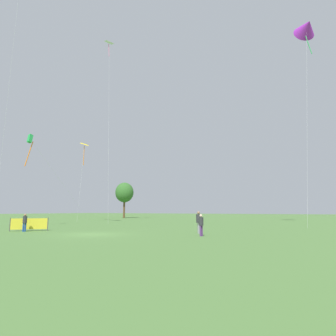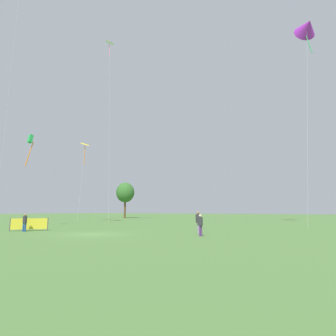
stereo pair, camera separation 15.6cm
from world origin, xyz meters
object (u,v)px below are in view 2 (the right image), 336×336
at_px(park_tree_0, 125,193).
at_px(event_banner, 29,224).
at_px(person_standing_2, 198,221).
at_px(kite_flying_0, 110,45).
at_px(kite_flying_4, 85,146).
at_px(person_standing_0, 25,221).
at_px(person_standing_1, 200,223).
at_px(kite_flying_3, 307,27).
at_px(kite_flying_2, 31,142).

bearing_deg(park_tree_0, event_banner, -63.04).
bearing_deg(person_standing_2, kite_flying_0, 19.67).
xyz_separation_m(kite_flying_4, event_banner, (13.80, -19.40, -12.91)).
bearing_deg(person_standing_2, person_standing_0, 74.63).
bearing_deg(person_standing_0, kite_flying_4, 67.22).
bearing_deg(person_standing_1, kite_flying_0, -111.34).
distance_m(kite_flying_0, kite_flying_4, 20.62).
bearing_deg(kite_flying_3, person_standing_1, -109.58).
bearing_deg(kite_flying_2, kite_flying_4, 113.40).
bearing_deg(park_tree_0, kite_flying_2, -69.96).
bearing_deg(event_banner, kite_flying_0, 116.10).
bearing_deg(kite_flying_2, person_standing_2, 1.69).
distance_m(kite_flying_2, park_tree_0, 37.72).
relative_size(kite_flying_3, park_tree_0, 3.28).
distance_m(person_standing_0, kite_flying_3, 43.27).
height_order(person_standing_1, person_standing_2, person_standing_2).
height_order(park_tree_0, event_banner, park_tree_0).
xyz_separation_m(kite_flying_3, park_tree_0, (-43.62, 15.15, -21.15)).
xyz_separation_m(person_standing_2, kite_flying_0, (-25.26, 16.49, 32.76)).
bearing_deg(person_standing_0, person_standing_1, -44.72).
height_order(kite_flying_4, park_tree_0, kite_flying_4).
bearing_deg(kite_flying_2, kite_flying_3, 33.16).
xyz_separation_m(kite_flying_0, kite_flying_3, (34.00, 2.96, -6.31)).
xyz_separation_m(person_standing_0, kite_flying_4, (-14.21, 20.14, 12.64)).
relative_size(kite_flying_4, event_banner, 5.91).
relative_size(person_standing_0, event_banner, 0.65).
relative_size(person_standing_2, kite_flying_4, 0.13).
relative_size(person_standing_1, kite_flying_0, 0.05).
height_order(person_standing_1, event_banner, person_standing_1).
height_order(person_standing_2, kite_flying_3, kite_flying_3).
distance_m(person_standing_2, kite_flying_4, 34.32).
relative_size(kite_flying_2, kite_flying_4, 0.85).
xyz_separation_m(kite_flying_2, kite_flying_3, (30.76, 20.10, 17.19)).
height_order(kite_flying_4, event_banner, kite_flying_4).
xyz_separation_m(kite_flying_0, kite_flying_4, (-3.27, -2.08, -20.25)).
relative_size(person_standing_0, person_standing_2, 0.88).
distance_m(person_standing_2, kite_flying_0, 44.53).
distance_m(person_standing_0, kite_flying_0, 41.17).
distance_m(kite_flying_3, event_banner, 43.24).
bearing_deg(kite_flying_4, person_standing_2, -26.79).
xyz_separation_m(person_standing_2, kite_flying_4, (-28.53, 14.41, 12.52)).
xyz_separation_m(person_standing_0, person_standing_1, (15.40, 3.63, 0.01)).
bearing_deg(kite_flying_3, kite_flying_4, -172.30).
height_order(person_standing_1, park_tree_0, park_tree_0).
relative_size(person_standing_0, kite_flying_0, 0.05).
distance_m(kite_flying_3, park_tree_0, 50.79).
xyz_separation_m(park_tree_0, event_banner, (20.14, -39.59, -5.70)).
bearing_deg(kite_flying_4, person_standing_0, -54.79).
xyz_separation_m(person_standing_1, kite_flying_2, (-23.10, 1.46, 9.38)).
bearing_deg(kite_flying_4, kite_flying_0, 32.44).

